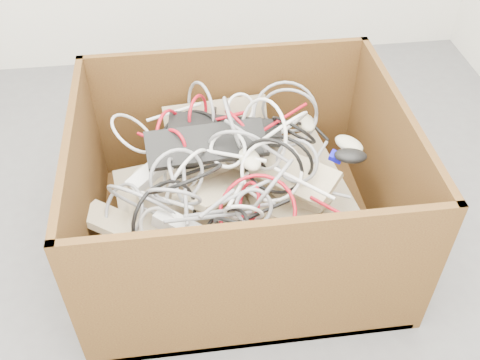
{
  "coord_description": "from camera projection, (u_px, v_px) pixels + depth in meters",
  "views": [
    {
      "loc": [
        -0.09,
        -1.23,
        1.61
      ],
      "look_at": [
        0.09,
        0.15,
        0.3
      ],
      "focal_mm": 41.24,
      "sensor_mm": 36.0,
      "label": 1
    }
  ],
  "objects": [
    {
      "name": "ground",
      "position": [
        222.0,
        271.0,
        2.0
      ],
      "size": [
        3.0,
        3.0,
        0.0
      ],
      "primitive_type": "plane",
      "color": "#515154",
      "rests_on": "ground"
    },
    {
      "name": "cardboard_box",
      "position": [
        237.0,
        213.0,
        2.0
      ],
      "size": [
        1.08,
        0.9,
        0.58
      ],
      "color": "#3A1D0E",
      "rests_on": "ground"
    },
    {
      "name": "keyboard_pile",
      "position": [
        234.0,
        180.0,
        1.92
      ],
      "size": [
        0.93,
        0.76,
        0.34
      ],
      "color": "tan",
      "rests_on": "cardboard_box"
    },
    {
      "name": "mice_scatter",
      "position": [
        266.0,
        167.0,
        1.87
      ],
      "size": [
        0.84,
        0.64,
        0.2
      ],
      "color": "#BCB897",
      "rests_on": "keyboard_pile"
    },
    {
      "name": "power_strip_left",
      "position": [
        163.0,
        162.0,
        1.87
      ],
      "size": [
        0.26,
        0.22,
        0.12
      ],
      "primitive_type": "cube",
      "rotation": [
        0.14,
        -0.26,
        0.63
      ],
      "color": "white",
      "rests_on": "keyboard_pile"
    },
    {
      "name": "power_strip_right",
      "position": [
        198.0,
        236.0,
        1.66
      ],
      "size": [
        0.28,
        0.21,
        0.1
      ],
      "primitive_type": "cube",
      "rotation": [
        -0.1,
        0.17,
        -0.58
      ],
      "color": "white",
      "rests_on": "keyboard_pile"
    },
    {
      "name": "vga_plug",
      "position": [
        336.0,
        157.0,
        1.89
      ],
      "size": [
        0.06,
        0.06,
        0.03
      ],
      "primitive_type": "cube",
      "rotation": [
        0.09,
        0.14,
        -0.58
      ],
      "color": "#0E0DCA",
      "rests_on": "keyboard_pile"
    },
    {
      "name": "cable_tangle",
      "position": [
        224.0,
        162.0,
        1.82
      ],
      "size": [
        0.85,
        0.84,
        0.41
      ],
      "color": "black",
      "rests_on": "keyboard_pile"
    }
  ]
}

